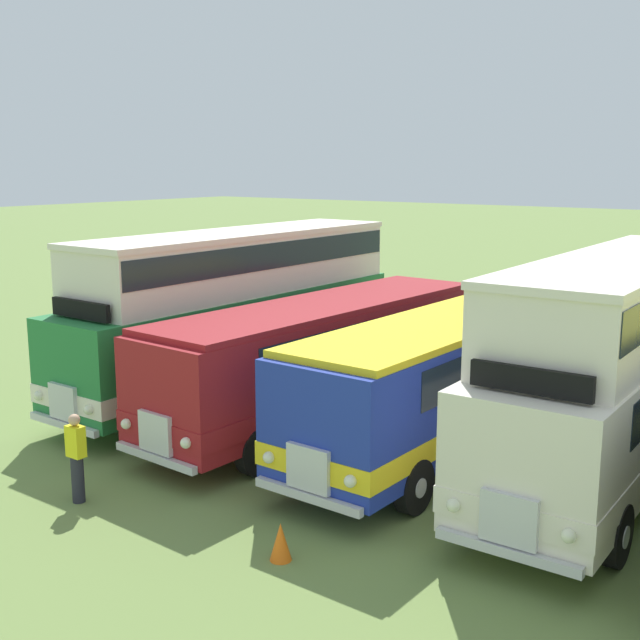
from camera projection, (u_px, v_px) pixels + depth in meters
ground_plane at (454, 444)px, 18.25m from camera, size 200.00×200.00×0.00m
bus_first_in_row at (239, 305)px, 22.03m from camera, size 2.68×11.47×4.49m
bus_second_in_row at (325, 352)px, 19.65m from camera, size 3.06×10.76×2.99m
bus_third_in_row at (451, 372)px, 17.72m from camera, size 2.79×10.27×2.99m
bus_fourth_in_row at (619, 357)px, 16.09m from camera, size 2.74×11.04×4.49m
cone_near_end at (281, 542)px, 12.88m from camera, size 0.36×0.36×0.64m
marshal_person at (77, 457)px, 15.00m from camera, size 0.36×0.24×1.73m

